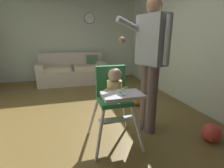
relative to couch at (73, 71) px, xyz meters
name	(u,v)px	position (x,y,z in m)	size (l,w,h in m)	color
ground	(80,124)	(-0.03, -2.48, -0.38)	(5.78, 7.53, 0.10)	brown
wall_far	(69,36)	(-0.03, 0.52, 1.00)	(4.98, 0.06, 2.66)	beige
wall_right	(190,34)	(2.09, -2.18, 1.00)	(0.06, 6.53, 2.66)	beige
couch	(73,71)	(0.00, 0.00, 0.00)	(1.84, 0.86, 0.86)	beige
high_chair	(114,92)	(0.34, -3.12, 0.33)	(0.61, 0.73, 0.95)	silver
adult_standing	(151,61)	(0.86, -2.98, 0.65)	(0.60, 0.49, 1.72)	#6D5655
toy_ball	(137,99)	(1.11, -2.11, -0.22)	(0.23, 0.23, 0.23)	orange
toy_ball_second	(211,133)	(1.52, -3.44, -0.22)	(0.23, 0.23, 0.23)	#D13D33
wall_clock	(89,18)	(0.62, 0.48, 1.51)	(0.32, 0.04, 0.32)	white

